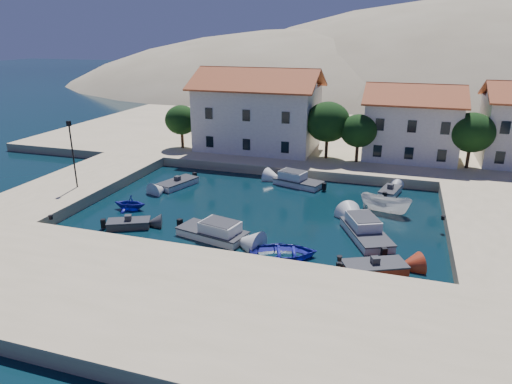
% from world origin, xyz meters
% --- Properties ---
extents(ground, '(400.00, 400.00, 0.00)m').
position_xyz_m(ground, '(0.00, 0.00, 0.00)').
color(ground, black).
rests_on(ground, ground).
extents(quay_south, '(52.00, 12.00, 1.00)m').
position_xyz_m(quay_south, '(0.00, -6.00, 0.50)').
color(quay_south, tan).
rests_on(quay_south, ground).
extents(quay_west, '(8.00, 20.00, 1.00)m').
position_xyz_m(quay_west, '(-19.00, 10.00, 0.50)').
color(quay_west, tan).
rests_on(quay_west, ground).
extents(quay_north, '(80.00, 36.00, 1.00)m').
position_xyz_m(quay_north, '(2.00, 38.00, 0.50)').
color(quay_north, tan).
rests_on(quay_north, ground).
extents(hills, '(254.00, 176.00, 99.00)m').
position_xyz_m(hills, '(20.64, 123.62, -23.40)').
color(hills, gray).
rests_on(hills, ground).
extents(building_left, '(14.70, 9.45, 9.70)m').
position_xyz_m(building_left, '(-6.00, 28.00, 5.94)').
color(building_left, beige).
rests_on(building_left, quay_north).
extents(building_mid, '(10.50, 8.40, 8.30)m').
position_xyz_m(building_mid, '(12.00, 29.00, 5.22)').
color(building_mid, beige).
rests_on(building_mid, quay_north).
extents(trees, '(37.30, 5.30, 6.45)m').
position_xyz_m(trees, '(4.51, 25.46, 4.84)').
color(trees, '#382314').
rests_on(trees, quay_north).
extents(lamppost, '(0.35, 0.25, 6.22)m').
position_xyz_m(lamppost, '(-17.50, 8.00, 4.75)').
color(lamppost, black).
rests_on(lamppost, quay_west).
extents(bollards, '(29.36, 9.56, 0.30)m').
position_xyz_m(bollards, '(2.80, 3.87, 1.15)').
color(bollards, black).
rests_on(bollards, ground).
extents(motorboat_grey_sw, '(3.64, 2.77, 1.25)m').
position_xyz_m(motorboat_grey_sw, '(-9.00, 3.25, 0.30)').
color(motorboat_grey_sw, '#323337').
rests_on(motorboat_grey_sw, ground).
extents(cabin_cruiser_south, '(5.75, 3.44, 1.60)m').
position_xyz_m(cabin_cruiser_south, '(-1.94, 3.57, 0.48)').
color(cabin_cruiser_south, silver).
rests_on(cabin_cruiser_south, ground).
extents(rowboat_south, '(5.53, 4.65, 0.98)m').
position_xyz_m(rowboat_south, '(3.99, 2.11, 0.00)').
color(rowboat_south, '#1C209C').
rests_on(rowboat_south, ground).
extents(motorboat_red_se, '(4.45, 3.40, 1.25)m').
position_xyz_m(motorboat_red_se, '(10.17, 1.91, 0.29)').
color(motorboat_red_se, maroon).
rests_on(motorboat_red_se, ground).
extents(cabin_cruiser_east, '(4.58, 6.20, 1.60)m').
position_xyz_m(cabin_cruiser_east, '(9.19, 7.03, 0.48)').
color(cabin_cruiser_east, silver).
rests_on(cabin_cruiser_east, ground).
extents(boat_east, '(4.72, 2.78, 1.71)m').
position_xyz_m(boat_east, '(10.28, 12.84, 0.00)').
color(boat_east, silver).
rests_on(boat_east, ground).
extents(motorboat_white_ne, '(2.19, 3.45, 1.25)m').
position_xyz_m(motorboat_white_ne, '(10.52, 17.67, 0.30)').
color(motorboat_white_ne, silver).
rests_on(motorboat_white_ne, ground).
extents(rowboat_west, '(3.08, 2.74, 1.49)m').
position_xyz_m(rowboat_west, '(-11.08, 6.73, 0.00)').
color(rowboat_west, '#1C209C').
rests_on(rowboat_west, ground).
extents(motorboat_white_west, '(3.13, 4.68, 1.25)m').
position_xyz_m(motorboat_white_west, '(-10.03, 13.75, 0.29)').
color(motorboat_white_west, silver).
rests_on(motorboat_white_west, ground).
extents(cabin_cruiser_north, '(5.30, 3.38, 1.60)m').
position_xyz_m(cabin_cruiser_north, '(1.54, 17.65, 0.48)').
color(cabin_cruiser_north, silver).
rests_on(cabin_cruiser_north, ground).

